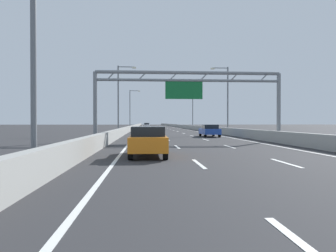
% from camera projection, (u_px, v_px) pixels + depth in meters
% --- Properties ---
extents(ground_plane, '(260.00, 260.00, 0.00)m').
position_uv_depth(ground_plane, '(158.00, 128.00, 100.62)').
color(ground_plane, '#2D2D30').
extents(lane_dash_left_0, '(0.16, 3.00, 0.01)m').
position_uv_depth(lane_dash_left_0, '(312.00, 252.00, 4.23)').
color(lane_dash_left_0, white).
rests_on(lane_dash_left_0, ground_plane).
extents(lane_dash_left_1, '(0.16, 3.00, 0.01)m').
position_uv_depth(lane_dash_left_1, '(199.00, 164.00, 13.21)').
color(lane_dash_left_1, white).
rests_on(lane_dash_left_1, ground_plane).
extents(lane_dash_left_2, '(0.16, 3.00, 0.01)m').
position_uv_depth(lane_dash_left_2, '(177.00, 147.00, 22.19)').
color(lane_dash_left_2, white).
rests_on(lane_dash_left_2, ground_plane).
extents(lane_dash_left_3, '(0.16, 3.00, 0.01)m').
position_uv_depth(lane_dash_left_3, '(168.00, 140.00, 31.17)').
color(lane_dash_left_3, white).
rests_on(lane_dash_left_3, ground_plane).
extents(lane_dash_left_4, '(0.16, 3.00, 0.01)m').
position_uv_depth(lane_dash_left_4, '(163.00, 136.00, 40.15)').
color(lane_dash_left_4, white).
rests_on(lane_dash_left_4, ground_plane).
extents(lane_dash_left_5, '(0.16, 3.00, 0.01)m').
position_uv_depth(lane_dash_left_5, '(160.00, 133.00, 49.12)').
color(lane_dash_left_5, white).
rests_on(lane_dash_left_5, ground_plane).
extents(lane_dash_left_6, '(0.16, 3.00, 0.01)m').
position_uv_depth(lane_dash_left_6, '(158.00, 132.00, 58.10)').
color(lane_dash_left_6, white).
rests_on(lane_dash_left_6, ground_plane).
extents(lane_dash_left_7, '(0.16, 3.00, 0.01)m').
position_uv_depth(lane_dash_left_7, '(156.00, 130.00, 67.08)').
color(lane_dash_left_7, white).
rests_on(lane_dash_left_7, ground_plane).
extents(lane_dash_left_8, '(0.16, 3.00, 0.01)m').
position_uv_depth(lane_dash_left_8, '(155.00, 129.00, 76.06)').
color(lane_dash_left_8, white).
rests_on(lane_dash_left_8, ground_plane).
extents(lane_dash_left_9, '(0.16, 3.00, 0.01)m').
position_uv_depth(lane_dash_left_9, '(154.00, 129.00, 85.04)').
color(lane_dash_left_9, white).
rests_on(lane_dash_left_9, ground_plane).
extents(lane_dash_left_10, '(0.16, 3.00, 0.01)m').
position_uv_depth(lane_dash_left_10, '(153.00, 128.00, 94.01)').
color(lane_dash_left_10, white).
rests_on(lane_dash_left_10, ground_plane).
extents(lane_dash_left_11, '(0.16, 3.00, 0.01)m').
position_uv_depth(lane_dash_left_11, '(152.00, 128.00, 102.99)').
color(lane_dash_left_11, white).
rests_on(lane_dash_left_11, ground_plane).
extents(lane_dash_left_12, '(0.16, 3.00, 0.01)m').
position_uv_depth(lane_dash_left_12, '(152.00, 127.00, 111.97)').
color(lane_dash_left_12, white).
rests_on(lane_dash_left_12, ground_plane).
extents(lane_dash_left_13, '(0.16, 3.00, 0.01)m').
position_uv_depth(lane_dash_left_13, '(151.00, 127.00, 120.95)').
color(lane_dash_left_13, white).
rests_on(lane_dash_left_13, ground_plane).
extents(lane_dash_left_14, '(0.16, 3.00, 0.01)m').
position_uv_depth(lane_dash_left_14, '(151.00, 126.00, 129.92)').
color(lane_dash_left_14, white).
rests_on(lane_dash_left_14, ground_plane).
extents(lane_dash_left_15, '(0.16, 3.00, 0.01)m').
position_uv_depth(lane_dash_left_15, '(150.00, 126.00, 138.90)').
color(lane_dash_left_15, white).
rests_on(lane_dash_left_15, ground_plane).
extents(lane_dash_left_16, '(0.16, 3.00, 0.01)m').
position_uv_depth(lane_dash_left_16, '(150.00, 126.00, 147.88)').
color(lane_dash_left_16, white).
rests_on(lane_dash_left_16, ground_plane).
extents(lane_dash_left_17, '(0.16, 3.00, 0.01)m').
position_uv_depth(lane_dash_left_17, '(150.00, 126.00, 156.86)').
color(lane_dash_left_17, white).
rests_on(lane_dash_left_17, ground_plane).
extents(lane_dash_right_1, '(0.16, 3.00, 0.01)m').
position_uv_depth(lane_dash_right_1, '(285.00, 163.00, 13.46)').
color(lane_dash_right_1, white).
rests_on(lane_dash_right_1, ground_plane).
extents(lane_dash_right_2, '(0.16, 3.00, 0.01)m').
position_uv_depth(lane_dash_right_2, '(229.00, 147.00, 22.44)').
color(lane_dash_right_2, white).
rests_on(lane_dash_right_2, ground_plane).
extents(lane_dash_right_3, '(0.16, 3.00, 0.01)m').
position_uv_depth(lane_dash_right_3, '(205.00, 140.00, 31.42)').
color(lane_dash_right_3, white).
rests_on(lane_dash_right_3, ground_plane).
extents(lane_dash_right_4, '(0.16, 3.00, 0.01)m').
position_uv_depth(lane_dash_right_4, '(192.00, 136.00, 40.39)').
color(lane_dash_right_4, white).
rests_on(lane_dash_right_4, ground_plane).
extents(lane_dash_right_5, '(0.16, 3.00, 0.01)m').
position_uv_depth(lane_dash_right_5, '(184.00, 133.00, 49.37)').
color(lane_dash_right_5, white).
rests_on(lane_dash_right_5, ground_plane).
extents(lane_dash_right_6, '(0.16, 3.00, 0.01)m').
position_uv_depth(lane_dash_right_6, '(178.00, 132.00, 58.35)').
color(lane_dash_right_6, white).
rests_on(lane_dash_right_6, ground_plane).
extents(lane_dash_right_7, '(0.16, 3.00, 0.01)m').
position_uv_depth(lane_dash_right_7, '(173.00, 130.00, 67.33)').
color(lane_dash_right_7, white).
rests_on(lane_dash_right_7, ground_plane).
extents(lane_dash_right_8, '(0.16, 3.00, 0.01)m').
position_uv_depth(lane_dash_right_8, '(170.00, 129.00, 76.31)').
color(lane_dash_right_8, white).
rests_on(lane_dash_right_8, ground_plane).
extents(lane_dash_right_9, '(0.16, 3.00, 0.01)m').
position_uv_depth(lane_dash_right_9, '(167.00, 129.00, 85.28)').
color(lane_dash_right_9, white).
rests_on(lane_dash_right_9, ground_plane).
extents(lane_dash_right_10, '(0.16, 3.00, 0.01)m').
position_uv_depth(lane_dash_right_10, '(165.00, 128.00, 94.26)').
color(lane_dash_right_10, white).
rests_on(lane_dash_right_10, ground_plane).
extents(lane_dash_right_11, '(0.16, 3.00, 0.01)m').
position_uv_depth(lane_dash_right_11, '(164.00, 127.00, 103.24)').
color(lane_dash_right_11, white).
rests_on(lane_dash_right_11, ground_plane).
extents(lane_dash_right_12, '(0.16, 3.00, 0.01)m').
position_uv_depth(lane_dash_right_12, '(162.00, 127.00, 112.22)').
color(lane_dash_right_12, white).
rests_on(lane_dash_right_12, ground_plane).
extents(lane_dash_right_13, '(0.16, 3.00, 0.01)m').
position_uv_depth(lane_dash_right_13, '(161.00, 127.00, 121.20)').
color(lane_dash_right_13, white).
rests_on(lane_dash_right_13, ground_plane).
extents(lane_dash_right_14, '(0.16, 3.00, 0.01)m').
position_uv_depth(lane_dash_right_14, '(160.00, 126.00, 130.17)').
color(lane_dash_right_14, white).
rests_on(lane_dash_right_14, ground_plane).
extents(lane_dash_right_15, '(0.16, 3.00, 0.01)m').
position_uv_depth(lane_dash_right_15, '(159.00, 126.00, 139.15)').
color(lane_dash_right_15, white).
rests_on(lane_dash_right_15, ground_plane).
extents(lane_dash_right_16, '(0.16, 3.00, 0.01)m').
position_uv_depth(lane_dash_right_16, '(158.00, 126.00, 148.13)').
color(lane_dash_right_16, white).
rests_on(lane_dash_right_16, ground_plane).
extents(lane_dash_right_17, '(0.16, 3.00, 0.01)m').
position_uv_depth(lane_dash_right_17, '(157.00, 126.00, 157.11)').
color(lane_dash_right_17, white).
rests_on(lane_dash_right_17, ground_plane).
extents(edge_line_left, '(0.16, 176.00, 0.01)m').
position_uv_depth(edge_line_left, '(141.00, 128.00, 88.29)').
color(edge_line_left, white).
rests_on(edge_line_left, ground_plane).
extents(edge_line_right, '(0.16, 176.00, 0.01)m').
position_uv_depth(edge_line_right, '(179.00, 128.00, 89.01)').
color(edge_line_right, white).
rests_on(edge_line_right, ground_plane).
extents(barrier_left, '(0.45, 220.00, 0.95)m').
position_uv_depth(barrier_left, '(137.00, 126.00, 110.11)').
color(barrier_left, '#9E9E99').
rests_on(barrier_left, ground_plane).
extents(barrier_right, '(0.45, 220.00, 0.95)m').
position_uv_depth(barrier_right, '(177.00, 126.00, 111.07)').
color(barrier_right, '#9E9E99').
rests_on(barrier_right, ground_plane).
extents(sign_gantry, '(17.23, 0.36, 6.36)m').
position_uv_depth(sign_gantry, '(188.00, 87.00, 29.85)').
color(sign_gantry, gray).
rests_on(sign_gantry, ground_plane).
extents(streetlamp_left_near, '(2.58, 0.28, 9.50)m').
position_uv_depth(streetlamp_left_near, '(40.00, 12.00, 10.98)').
color(streetlamp_left_near, slate).
rests_on(streetlamp_left_near, ground_plane).
extents(streetlamp_left_mid, '(2.58, 0.28, 9.50)m').
position_uv_depth(streetlamp_left_mid, '(120.00, 95.00, 45.31)').
color(streetlamp_left_mid, slate).
rests_on(streetlamp_left_mid, ground_plane).
extents(streetlamp_right_mid, '(2.58, 0.28, 9.50)m').
position_uv_depth(streetlamp_right_mid, '(226.00, 96.00, 46.34)').
color(streetlamp_right_mid, slate).
rests_on(streetlamp_right_mid, ground_plane).
extents(streetlamp_left_far, '(2.58, 0.28, 9.50)m').
position_uv_depth(streetlamp_left_far, '(131.00, 107.00, 79.63)').
color(streetlamp_left_far, slate).
rests_on(streetlamp_left_far, ground_plane).
extents(streetlamp_right_far, '(2.58, 0.28, 9.50)m').
position_uv_depth(streetlamp_right_far, '(192.00, 107.00, 80.66)').
color(streetlamp_right_far, slate).
rests_on(streetlamp_right_far, ground_plane).
extents(orange_car, '(1.78, 4.38, 1.47)m').
position_uv_depth(orange_car, '(148.00, 141.00, 16.17)').
color(orange_car, orange).
rests_on(orange_car, ground_plane).
extents(white_car, '(1.79, 4.11, 1.38)m').
position_uv_depth(white_car, '(147.00, 125.00, 104.07)').
color(white_car, silver).
rests_on(white_car, ground_plane).
extents(blue_car, '(1.82, 4.34, 1.41)m').
position_uv_depth(blue_car, '(210.00, 130.00, 37.64)').
color(blue_car, '#2347AD').
rests_on(blue_car, ground_plane).
extents(silver_car, '(1.85, 4.18, 1.43)m').
position_uv_depth(silver_car, '(147.00, 125.00, 115.28)').
color(silver_car, '#A8ADB2').
rests_on(silver_car, ground_plane).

